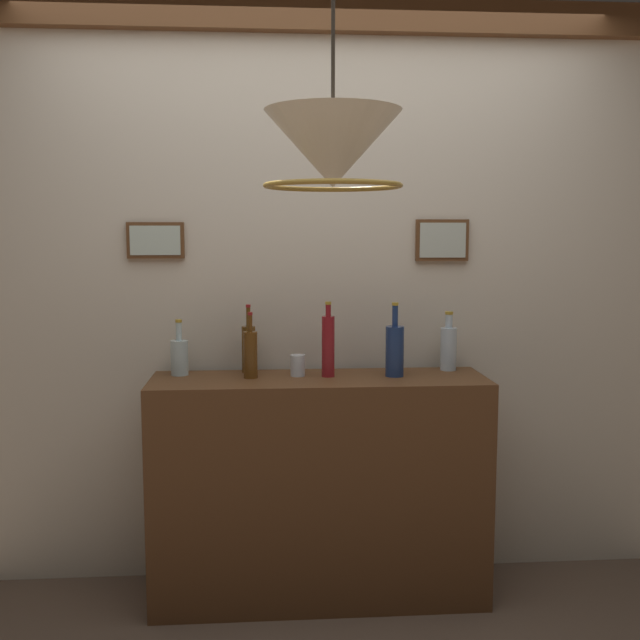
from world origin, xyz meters
TOP-DOWN VIEW (x-y plane):
  - panelled_rear_partition at (-0.00, 1.10)m, footprint 3.16×0.15m
  - bar_shelf_unit at (0.00, 0.81)m, footprint 1.41×0.41m
  - liquor_bottle_vermouth at (-0.29, 0.83)m, footprint 0.06×0.06m
  - liquor_bottle_whiskey at (0.32, 0.83)m, footprint 0.08×0.08m
  - liquor_bottle_tequila at (-0.59, 0.92)m, footprint 0.07×0.07m
  - liquor_bottle_vodka at (-0.30, 0.96)m, footprint 0.06×0.06m
  - liquor_bottle_mezcal at (0.04, 0.84)m, footprint 0.05×0.05m
  - liquor_bottle_scotch at (0.58, 0.95)m, footprint 0.07×0.07m
  - glass_tumbler_rocks at (-0.09, 0.86)m, footprint 0.06×0.06m
  - pendant_lamp at (-0.01, 0.06)m, footprint 0.43×0.43m

SIDE VIEW (x-z plane):
  - bar_shelf_unit at x=0.00m, z-range 0.00..0.96m
  - glass_tumbler_rocks at x=-0.09m, z-range 0.96..1.05m
  - liquor_bottle_tequila at x=-0.59m, z-range 0.92..1.16m
  - liquor_bottle_scotch at x=0.58m, z-range 0.93..1.19m
  - liquor_bottle_vermouth at x=-0.29m, z-range 0.92..1.20m
  - liquor_bottle_vodka at x=-0.30m, z-range 0.92..1.22m
  - liquor_bottle_whiskey at x=0.32m, z-range 0.92..1.23m
  - liquor_bottle_mezcal at x=0.04m, z-range 0.94..1.25m
  - panelled_rear_partition at x=0.00m, z-range 0.08..2.64m
  - pendant_lamp at x=-0.01m, z-range 1.50..2.12m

